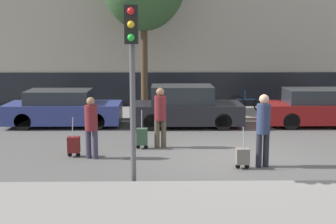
{
  "coord_description": "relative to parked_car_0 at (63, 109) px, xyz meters",
  "views": [
    {
      "loc": [
        -1.93,
        -12.29,
        3.23
      ],
      "look_at": [
        -1.66,
        1.8,
        0.95
      ],
      "focal_mm": 50.0,
      "sensor_mm": 36.0,
      "label": 1
    }
  ],
  "objects": [
    {
      "name": "pedestrian_left",
      "position": [
        1.7,
        -4.65,
        0.31
      ],
      "size": [
        0.34,
        0.34,
        1.66
      ],
      "rotation": [
        0.0,
        0.0,
        -0.35
      ],
      "color": "#383347",
      "rests_on": "ground_plane"
    },
    {
      "name": "sidewalk_far",
      "position": [
        5.44,
        2.43,
        -0.57
      ],
      "size": [
        28.0,
        3.0,
        0.12
      ],
      "color": "gray",
      "rests_on": "ground_plane"
    },
    {
      "name": "parked_car_2",
      "position": [
        9.3,
        -0.09,
        0.01
      ],
      "size": [
        3.95,
        1.75,
        1.35
      ],
      "color": "maroon",
      "rests_on": "ground_plane"
    },
    {
      "name": "sidewalk_near",
      "position": [
        5.44,
        -8.32,
        -0.57
      ],
      "size": [
        28.0,
        2.5,
        0.12
      ],
      "color": "gray",
      "rests_on": "ground_plane"
    },
    {
      "name": "pedestrian_right",
      "position": [
        6.08,
        -5.54,
        0.42
      ],
      "size": [
        0.34,
        0.34,
        1.83
      ],
      "rotation": [
        0.0,
        0.0,
        0.31
      ],
      "color": "#23232D",
      "rests_on": "ground_plane"
    },
    {
      "name": "trolley_left",
      "position": [
        1.18,
        -4.46,
        -0.29
      ],
      "size": [
        0.34,
        0.29,
        1.09
      ],
      "color": "maroon",
      "rests_on": "ground_plane"
    },
    {
      "name": "traffic_light",
      "position": [
        2.93,
        -6.93,
        2.13
      ],
      "size": [
        0.28,
        0.47,
        3.87
      ],
      "color": "#515154",
      "rests_on": "ground_plane"
    },
    {
      "name": "ground_plane",
      "position": [
        5.44,
        -4.57,
        -0.63
      ],
      "size": [
        80.0,
        80.0,
        0.0
      ],
      "primitive_type": "plane",
      "color": "#565451"
    },
    {
      "name": "trolley_center",
      "position": [
        3.0,
        -3.58,
        -0.27
      ],
      "size": [
        0.34,
        0.29,
        1.14
      ],
      "color": "#335138",
      "rests_on": "ground_plane"
    },
    {
      "name": "parked_car_1",
      "position": [
        4.44,
        -0.12,
        0.06
      ],
      "size": [
        3.99,
        1.8,
        1.48
      ],
      "color": "black",
      "rests_on": "ground_plane"
    },
    {
      "name": "parked_bicycle",
      "position": [
        7.22,
        2.1,
        -0.13
      ],
      "size": [
        1.77,
        0.06,
        0.96
      ],
      "color": "black",
      "rests_on": "sidewalk_far"
    },
    {
      "name": "trolley_right",
      "position": [
        5.56,
        -5.71,
        -0.31
      ],
      "size": [
        0.34,
        0.29,
        1.05
      ],
      "color": "slate",
      "rests_on": "ground_plane"
    },
    {
      "name": "parked_car_0",
      "position": [
        0.0,
        0.0,
        0.0
      ],
      "size": [
        4.1,
        1.76,
        1.32
      ],
      "color": "navy",
      "rests_on": "ground_plane"
    },
    {
      "name": "pedestrian_center",
      "position": [
        3.54,
        -3.44,
        0.38
      ],
      "size": [
        0.34,
        0.34,
        1.76
      ],
      "rotation": [
        0.0,
        0.0,
        0.24
      ],
      "color": "#4C4233",
      "rests_on": "ground_plane"
    }
  ]
}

